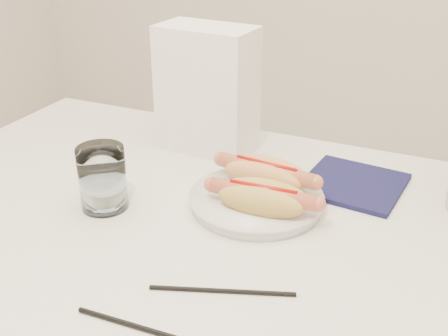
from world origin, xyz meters
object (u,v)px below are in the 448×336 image
at_px(plate, 256,202).
at_px(napkin_box, 207,90).
at_px(water_glass, 102,178).
at_px(table, 212,259).
at_px(hotdog_right, 263,198).
at_px(hotdog_left, 266,174).

relative_size(plate, napkin_box, 0.87).
height_order(water_glass, napkin_box, napkin_box).
bearing_deg(water_glass, plate, 24.44).
bearing_deg(table, water_glass, -175.50).
distance_m(plate, napkin_box, 0.28).
bearing_deg(napkin_box, table, -58.88).
distance_m(plate, hotdog_right, 0.05).
relative_size(hotdog_right, water_glass, 1.63).
relative_size(table, plate, 5.58).
height_order(table, hotdog_left, hotdog_left).
bearing_deg(hotdog_left, hotdog_right, -67.38).
relative_size(plate, hotdog_left, 1.20).
relative_size(hotdog_left, water_glass, 1.67).
bearing_deg(hotdog_right, hotdog_left, 103.90).
bearing_deg(water_glass, napkin_box, 79.80).
distance_m(plate, hotdog_left, 0.05).
distance_m(water_glass, napkin_box, 0.30).
xyz_separation_m(plate, hotdog_left, (0.00, 0.04, 0.03)).
bearing_deg(hotdog_right, napkin_box, 129.76).
distance_m(hotdog_left, hotdog_right, 0.08).
height_order(plate, hotdog_right, hotdog_right).
bearing_deg(plate, hotdog_right, -56.27).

